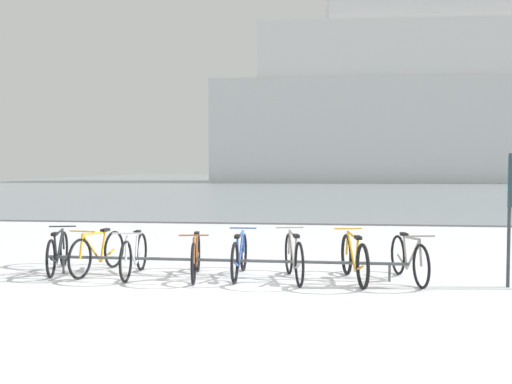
% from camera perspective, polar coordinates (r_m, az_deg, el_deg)
% --- Properties ---
extents(ground, '(80.00, 132.00, 0.08)m').
position_cam_1_polar(ground, '(61.17, 5.33, 0.92)').
color(ground, white).
extents(bike_rack, '(5.97, 0.12, 0.31)m').
position_cam_1_polar(bike_rack, '(9.06, -3.68, -7.07)').
color(bike_rack, '#4C5156').
rests_on(bike_rack, ground).
extents(bicycle_0, '(0.58, 1.64, 0.75)m').
position_cam_1_polar(bicycle_0, '(10.07, -19.74, -5.86)').
color(bicycle_0, black).
rests_on(bicycle_0, ground).
extents(bicycle_1, '(0.46, 1.70, 0.77)m').
position_cam_1_polar(bicycle_1, '(9.76, -15.97, -6.01)').
color(bicycle_1, black).
rests_on(bicycle_1, ground).
extents(bicycle_2, '(0.46, 1.63, 0.77)m').
position_cam_1_polar(bicycle_2, '(9.35, -12.46, -6.35)').
color(bicycle_2, black).
rests_on(bicycle_2, ground).
extents(bicycle_3, '(0.46, 1.67, 0.76)m').
position_cam_1_polar(bicycle_3, '(9.04, -6.22, -6.64)').
color(bicycle_3, black).
rests_on(bicycle_3, ground).
extents(bicycle_4, '(0.46, 1.71, 0.76)m').
position_cam_1_polar(bicycle_4, '(9.07, -1.71, -6.59)').
color(bicycle_4, black).
rests_on(bicycle_4, ground).
extents(bicycle_5, '(0.51, 1.67, 0.80)m').
position_cam_1_polar(bicycle_5, '(8.82, 3.91, -6.73)').
color(bicycle_5, black).
rests_on(bicycle_5, ground).
extents(bicycle_6, '(0.48, 1.75, 0.79)m').
position_cam_1_polar(bicycle_6, '(8.83, 10.07, -6.79)').
color(bicycle_6, black).
rests_on(bicycle_6, ground).
extents(bicycle_7, '(0.48, 1.70, 0.78)m').
position_cam_1_polar(bicycle_7, '(9.05, 15.48, -6.65)').
color(bicycle_7, black).
rests_on(bicycle_7, ground).
extents(ferry_ship, '(51.88, 13.53, 25.61)m').
position_cam_1_polar(ferry_ship, '(66.97, 18.11, 8.35)').
color(ferry_ship, silver).
rests_on(ferry_ship, ground).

